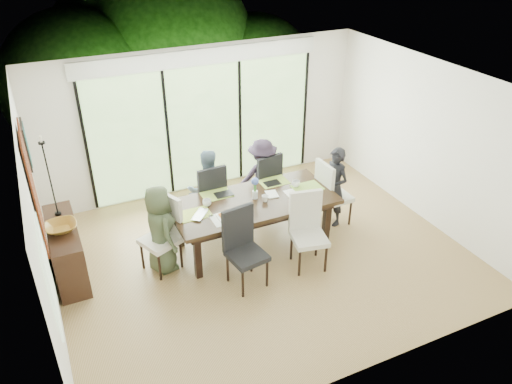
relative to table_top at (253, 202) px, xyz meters
name	(u,v)px	position (x,y,z in m)	size (l,w,h in m)	color
floor	(263,255)	(0.00, -0.35, -0.77)	(6.00, 5.00, 0.01)	brown
ceiling	(264,86)	(0.00, -0.35, 1.94)	(6.00, 5.00, 0.01)	white
wall_back	(204,120)	(0.00, 2.16, 0.58)	(6.00, 0.02, 2.70)	white
wall_front	(369,283)	(0.00, -2.86, 0.58)	(6.00, 0.02, 2.70)	beige
wall_left	(38,229)	(-3.01, -0.35, 0.58)	(0.02, 5.00, 2.70)	white
wall_right	(428,142)	(3.01, -0.35, 0.58)	(0.02, 5.00, 2.70)	beige
glass_doors	(205,128)	(0.00, 2.12, 0.43)	(4.20, 0.02, 2.30)	#598C3F
blinds_header	(201,57)	(0.00, 2.11, 1.73)	(4.40, 0.06, 0.28)	white
mullion_a	(87,149)	(-2.10, 2.11, 0.43)	(0.05, 0.04, 2.30)	black
mullion_b	(168,135)	(-0.70, 2.11, 0.43)	(0.05, 0.04, 2.30)	black
mullion_c	(240,122)	(0.70, 2.11, 0.43)	(0.05, 0.04, 2.30)	black
mullion_d	(305,111)	(2.10, 2.11, 0.43)	(0.05, 0.04, 2.30)	black
side_window	(49,276)	(-2.97, -1.55, 0.73)	(0.02, 0.90, 1.00)	#8CAD7F
deck	(193,168)	(0.00, 3.05, -0.82)	(6.00, 1.80, 0.10)	brown
rail_top	(179,128)	(0.00, 3.85, -0.22)	(6.00, 0.08, 0.06)	#533623
foliage_left	(79,86)	(-1.80, 4.85, 0.67)	(3.20, 3.20, 3.20)	#14380F
foliage_mid	(171,51)	(0.40, 5.45, 1.03)	(4.00, 4.00, 4.00)	#14380F
foliage_right	(255,74)	(2.20, 4.65, 0.49)	(2.80, 2.80, 2.80)	#14380F
foliage_far	(122,57)	(-0.60, 6.15, 0.85)	(3.60, 3.60, 3.60)	#14380F
table_top	(253,202)	(0.00, 0.00, 0.00)	(2.55, 1.17, 0.06)	black
table_apron	(253,207)	(0.00, 0.00, -0.10)	(2.34, 0.96, 0.11)	black
table_leg_fl	(198,256)	(-1.08, -0.43, -0.40)	(0.10, 0.10, 0.73)	black
table_leg_fr	(326,221)	(1.08, -0.43, -0.40)	(0.10, 0.10, 0.73)	black
table_leg_bl	(180,226)	(-1.08, 0.43, -0.40)	(0.10, 0.10, 0.73)	black
table_leg_br	(300,197)	(1.08, 0.43, -0.40)	(0.10, 0.10, 0.73)	black
chair_left_end	(159,235)	(-1.50, 0.00, -0.18)	(0.49, 0.49, 1.17)	white
chair_right_end	(335,192)	(1.50, 0.00, -0.18)	(0.49, 0.49, 1.17)	silver
chair_far_left	(207,194)	(-0.45, 0.85, -0.18)	(0.49, 0.49, 1.17)	black
chair_far_right	(262,181)	(0.55, 0.85, -0.18)	(0.49, 0.49, 1.17)	black
chair_near_left	(247,250)	(-0.50, -0.87, -0.18)	(0.49, 0.49, 1.17)	black
chair_near_right	(310,233)	(0.50, -0.87, -0.18)	(0.49, 0.49, 1.17)	silver
person_left_end	(160,229)	(-1.48, 0.00, -0.08)	(0.64, 0.40, 1.37)	#424E34
person_right_end	(334,187)	(1.48, 0.00, -0.08)	(0.64, 0.40, 1.37)	black
person_far_left	(208,189)	(-0.45, 0.83, -0.08)	(0.64, 0.40, 1.37)	slate
person_far_right	(262,177)	(0.55, 0.83, -0.08)	(0.64, 0.40, 1.37)	#2A1F2F
placemat_left	(195,214)	(-0.95, 0.00, 0.04)	(0.47, 0.34, 0.01)	#98AC3D
placemat_right	(307,187)	(0.95, 0.00, 0.04)	(0.47, 0.34, 0.01)	#80A93C
placemat_far_l	(217,195)	(-0.45, 0.40, 0.04)	(0.47, 0.34, 0.01)	#87A33A
placemat_far_r	(274,182)	(0.55, 0.40, 0.04)	(0.47, 0.34, 0.01)	#97B641
placemat_paper	(228,218)	(-0.55, -0.30, 0.04)	(0.47, 0.34, 0.01)	white
tablet_far_l	(224,194)	(-0.35, 0.35, 0.04)	(0.28, 0.19, 0.01)	black
tablet_far_r	(272,183)	(0.50, 0.35, 0.04)	(0.26, 0.18, 0.01)	black
papers	(295,192)	(0.70, -0.05, 0.03)	(0.32, 0.23, 0.00)	white
platter_base	(228,217)	(-0.55, -0.30, 0.05)	(0.28, 0.28, 0.03)	white
platter_snacks	(228,216)	(-0.55, -0.30, 0.07)	(0.21, 0.21, 0.01)	orange
vase	(255,195)	(0.05, 0.05, 0.10)	(0.09, 0.09, 0.13)	silver
hyacinth_stems	(255,187)	(0.05, 0.05, 0.22)	(0.04, 0.04, 0.17)	#337226
hyacinth_blooms	(255,181)	(0.05, 0.05, 0.33)	(0.12, 0.12, 0.12)	#4F68C7
laptop	(203,215)	(-0.85, -0.10, 0.05)	(0.35, 0.23, 0.03)	silver
cup_a	(207,203)	(-0.70, 0.15, 0.08)	(0.13, 0.13, 0.10)	white
cup_b	(265,198)	(0.15, -0.10, 0.08)	(0.11, 0.11, 0.10)	white
cup_c	(296,184)	(0.80, 0.10, 0.08)	(0.13, 0.13, 0.10)	white
book	(267,195)	(0.25, 0.05, 0.04)	(0.17, 0.24, 0.02)	white
sideboard	(66,250)	(-2.76, 0.47, -0.36)	(0.40, 1.44, 0.81)	black
bowl	(61,227)	(-2.76, 0.37, 0.10)	(0.43, 0.43, 0.10)	#89601E
candlestick_base	(58,214)	(-2.76, 0.82, 0.06)	(0.09, 0.09, 0.04)	black
candlestick_shaft	(50,179)	(-2.76, 0.82, 0.63)	(0.02, 0.02, 1.12)	black
candlestick_pan	(42,143)	(-2.76, 0.82, 1.19)	(0.09, 0.09, 0.03)	black
candle	(41,139)	(-2.76, 0.82, 1.24)	(0.03, 0.03, 0.09)	silver
tapestry	(33,188)	(-2.97, 0.05, 0.93)	(0.02, 1.00, 1.50)	maroon
art_frame	(26,145)	(-2.97, 1.35, 0.98)	(0.03, 0.55, 0.65)	black
art_canvas	(27,144)	(-2.95, 1.35, 0.98)	(0.01, 0.45, 0.55)	#184D4E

